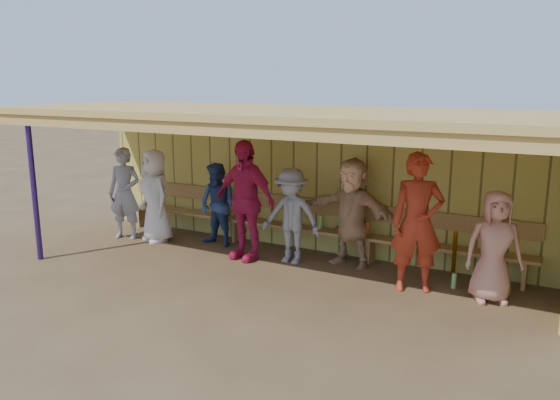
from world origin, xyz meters
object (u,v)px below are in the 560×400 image
at_px(player_g, 417,223).
at_px(player_b, 155,196).
at_px(player_f, 352,212).
at_px(player_c, 218,205).
at_px(player_a, 125,193).
at_px(bench, 301,221).
at_px(player_d, 245,200).
at_px(player_h, 494,247).
at_px(player_e, 291,216).

bearing_deg(player_g, player_b, 156.79).
bearing_deg(player_g, player_f, 132.65).
xyz_separation_m(player_b, player_c, (1.17, 0.30, -0.11)).
bearing_deg(player_a, player_g, -16.13).
distance_m(player_a, player_g, 5.48).
bearing_deg(bench, player_a, -164.89).
xyz_separation_m(player_b, bench, (2.61, 0.75, -0.33)).
relative_size(player_f, player_g, 0.89).
relative_size(player_a, bench, 0.23).
height_order(player_b, bench, player_b).
distance_m(player_b, bench, 2.73).
height_order(player_d, player_f, player_d).
height_order(player_a, bench, player_a).
xyz_separation_m(player_c, player_h, (4.68, -0.34, 0.01)).
bearing_deg(player_b, bench, 40.93).
relative_size(player_e, player_h, 1.02).
xyz_separation_m(player_g, bench, (-2.23, 0.88, -0.45)).
relative_size(player_d, player_g, 1.01).
distance_m(player_a, player_d, 2.62).
xyz_separation_m(player_b, player_f, (3.65, 0.44, 0.02)).
height_order(player_f, player_h, player_f).
bearing_deg(player_h, player_e, 154.02).
bearing_deg(player_f, player_d, -152.04).
height_order(player_d, player_e, player_d).
height_order(player_e, player_f, player_f).
distance_m(player_d, player_h, 3.88).
bearing_deg(player_d, player_b, -174.48).
xyz_separation_m(player_b, player_g, (4.84, -0.13, 0.13)).
height_order(player_b, player_f, player_f).
height_order(player_a, player_e, player_a).
bearing_deg(player_f, player_h, -1.98).
bearing_deg(player_e, player_h, -4.81).
bearing_deg(player_c, player_e, 0.21).
bearing_deg(player_d, player_e, 21.48).
bearing_deg(player_b, player_f, 31.83).
xyz_separation_m(player_a, player_f, (4.28, 0.57, 0.01)).
xyz_separation_m(player_a, player_e, (3.38, 0.23, -0.08)).
relative_size(player_a, player_b, 1.01).
xyz_separation_m(player_d, player_f, (1.67, 0.53, -0.12)).
relative_size(player_g, player_h, 1.29).
bearing_deg(player_c, player_d, -17.93).
xyz_separation_m(player_e, player_g, (2.09, -0.23, 0.20)).
relative_size(player_f, bench, 0.23).
relative_size(player_a, player_h, 1.13).
bearing_deg(player_g, player_a, 158.28).
distance_m(player_g, player_h, 1.04).
relative_size(player_e, bench, 0.20).
bearing_deg(player_a, player_f, -8.53).
height_order(player_b, player_c, player_b).
distance_m(player_f, player_g, 1.33).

